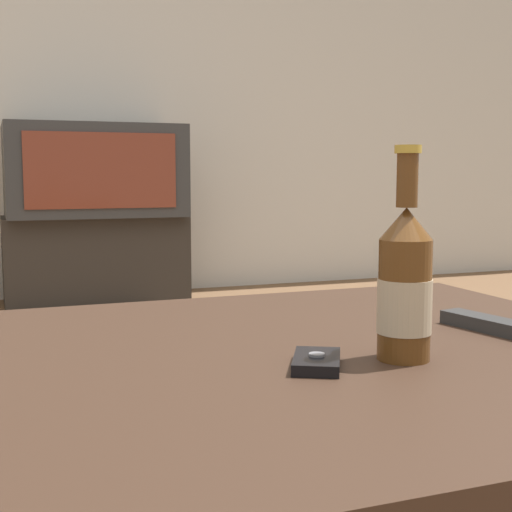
# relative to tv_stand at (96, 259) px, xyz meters

# --- Properties ---
(back_wall) EXTENTS (8.00, 0.05, 2.60)m
(back_wall) POSITION_rel_tv_stand_xyz_m (-0.16, 0.27, 1.08)
(back_wall) COLOR beige
(back_wall) RESTS_ON ground_plane
(coffee_table) EXTENTS (1.10, 0.85, 0.42)m
(coffee_table) POSITION_rel_tv_stand_xyz_m (-0.16, -2.76, 0.14)
(coffee_table) COLOR #332116
(coffee_table) RESTS_ON ground_plane
(tv_stand) EXTENTS (0.88, 0.38, 0.44)m
(tv_stand) POSITION_rel_tv_stand_xyz_m (0.00, 0.00, 0.00)
(tv_stand) COLOR #28231E
(tv_stand) RESTS_ON ground_plane
(television) EXTENTS (0.84, 0.54, 0.45)m
(television) POSITION_rel_tv_stand_xyz_m (0.00, -0.00, 0.44)
(television) COLOR #2D2D2D
(television) RESTS_ON tv_stand
(beer_bottle) EXTENTS (0.07, 0.07, 0.26)m
(beer_bottle) POSITION_rel_tv_stand_xyz_m (-0.02, -2.85, 0.29)
(beer_bottle) COLOR #563314
(beer_bottle) RESTS_ON coffee_table
(cell_phone) EXTENTS (0.09, 0.11, 0.02)m
(cell_phone) POSITION_rel_tv_stand_xyz_m (-0.13, -2.85, 0.20)
(cell_phone) COLOR black
(cell_phone) RESTS_ON coffee_table
(remote_control) EXTENTS (0.07, 0.18, 0.02)m
(remote_control) POSITION_rel_tv_stand_xyz_m (0.19, -2.77, 0.21)
(remote_control) COLOR #282828
(remote_control) RESTS_ON coffee_table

